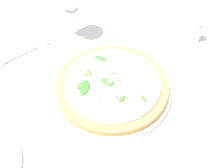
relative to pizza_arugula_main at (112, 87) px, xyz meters
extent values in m
plane|color=silver|center=(-0.02, 0.04, -0.02)|extent=(6.00, 6.00, 0.00)
cylinder|color=white|center=(0.00, 0.00, -0.01)|extent=(0.32, 0.32, 0.01)
cylinder|color=tan|center=(0.00, 0.00, 0.00)|extent=(0.30, 0.30, 0.02)
cylinder|color=silver|center=(0.00, 0.00, 0.02)|extent=(0.26, 0.26, 0.01)
ellipsoid|color=#437B2F|center=(0.01, -0.10, 0.02)|extent=(0.02, 0.03, 0.01)
ellipsoid|color=#3B7B2E|center=(-0.07, 0.04, 0.02)|extent=(0.05, 0.04, 0.01)
ellipsoid|color=#428332|center=(-0.01, 0.01, 0.02)|extent=(0.03, 0.04, 0.01)
ellipsoid|color=#3C8036|center=(0.04, 0.09, 0.02)|extent=(0.03, 0.04, 0.01)
ellipsoid|color=#44832E|center=(-0.02, -0.06, 0.02)|extent=(0.03, 0.01, 0.01)
ellipsoid|color=#418733|center=(-0.06, 0.05, 0.02)|extent=(0.04, 0.02, 0.01)
ellipsoid|color=#497B30|center=(-0.01, 0.07, 0.02)|extent=(0.02, 0.03, 0.01)
cube|color=#EFE5C6|center=(-0.06, -0.01, 0.03)|extent=(0.01, 0.01, 0.01)
cube|color=#EFE5C6|center=(0.03, 0.02, 0.03)|extent=(0.01, 0.01, 0.01)
cube|color=#EFE5C6|center=(0.02, -0.01, 0.03)|extent=(0.01, 0.01, 0.01)
cube|color=#EFE5C6|center=(0.02, 0.00, 0.03)|extent=(0.01, 0.01, 0.01)
cube|color=#EFE5C6|center=(-0.01, 0.00, 0.03)|extent=(0.01, 0.01, 0.01)
cube|color=#EFE5C6|center=(-0.03, -0.04, 0.03)|extent=(0.01, 0.01, 0.01)
cube|color=#EFE5C6|center=(-0.05, -0.04, 0.03)|extent=(0.01, 0.01, 0.00)
cube|color=#EFE5C6|center=(-0.03, 0.07, 0.03)|extent=(0.01, 0.01, 0.01)
cube|color=#EFE5C6|center=(0.03, 0.02, 0.03)|extent=(0.01, 0.01, 0.01)
cylinder|color=white|center=(0.09, 0.25, -0.01)|extent=(0.08, 0.08, 0.00)
cylinder|color=white|center=(0.09, 0.25, 0.02)|extent=(0.01, 0.01, 0.06)
cone|color=white|center=(0.09, 0.25, 0.09)|extent=(0.08, 0.08, 0.08)
cylinder|color=white|center=(0.09, 0.25, 0.07)|extent=(0.04, 0.04, 0.03)
cube|color=white|center=(-0.06, 0.29, -0.01)|extent=(0.16, 0.12, 0.01)
cube|color=silver|center=(-0.09, 0.30, -0.01)|extent=(0.12, 0.03, 0.00)
cube|color=silver|center=(0.00, 0.28, -0.01)|extent=(0.02, 0.03, 0.00)
cube|color=silver|center=(0.02, 0.27, -0.01)|extent=(0.04, 0.01, 0.00)
cube|color=silver|center=(0.02, 0.28, -0.01)|extent=(0.04, 0.01, 0.00)
cube|color=silver|center=(0.02, 0.29, -0.01)|extent=(0.04, 0.01, 0.00)
cylinder|color=silver|center=(0.34, -0.04, 0.01)|extent=(0.03, 0.03, 0.06)
cylinder|color=#B7B7BF|center=(0.34, -0.04, 0.04)|extent=(0.03, 0.03, 0.01)
camera|label=1|loc=(-0.39, -0.37, 0.65)|focal=50.00mm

